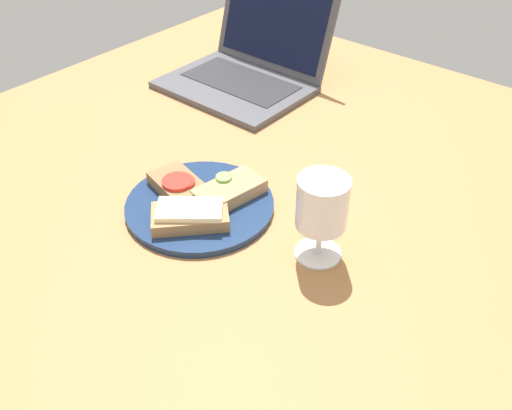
{
  "coord_description": "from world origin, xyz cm",
  "views": [
    {
      "loc": [
        47.93,
        -57.72,
        61.28
      ],
      "look_at": [
        3.96,
        -5.19,
        8.0
      ],
      "focal_mm": 40.0,
      "sensor_mm": 36.0,
      "label": 1
    }
  ],
  "objects": [
    {
      "name": "wooden_table",
      "position": [
        0.0,
        0.0,
        1.5
      ],
      "size": [
        140.0,
        140.0,
        3.0
      ],
      "primitive_type": "cube",
      "color": "#9E6B3D",
      "rests_on": "ground"
    },
    {
      "name": "plate",
      "position": [
        -6.73,
        -6.85,
        3.59
      ],
      "size": [
        24.47,
        24.47,
        1.19
      ],
      "primitive_type": "cylinder",
      "color": "navy",
      "rests_on": "wooden_table"
    },
    {
      "name": "sandwich_with_cheese",
      "position": [
        -4.29,
        -11.37,
        5.58
      ],
      "size": [
        12.94,
        13.23,
        2.96
      ],
      "color": "#937047",
      "rests_on": "plate"
    },
    {
      "name": "sandwich_with_cucumber",
      "position": [
        -4.11,
        -2.45,
        5.39
      ],
      "size": [
        7.95,
        12.43,
        2.79
      ],
      "color": "#A88456",
      "rests_on": "plate"
    },
    {
      "name": "sandwich_with_tomato",
      "position": [
        -11.73,
        -6.77,
        5.44
      ],
      "size": [
        11.46,
        8.64,
        2.7
      ],
      "color": "brown",
      "rests_on": "plate"
    },
    {
      "name": "wine_glass",
      "position": [
        14.66,
        -3.53,
        11.93
      ],
      "size": [
        7.47,
        7.47,
        13.6
      ],
      "color": "white",
      "rests_on": "wooden_table"
    },
    {
      "name": "laptop",
      "position": [
        -31.03,
        34.32,
        7.76
      ],
      "size": [
        31.35,
        29.71,
        22.34
      ],
      "color": "#4C4C51",
      "rests_on": "wooden_table"
    }
  ]
}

